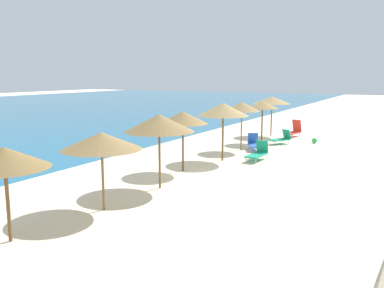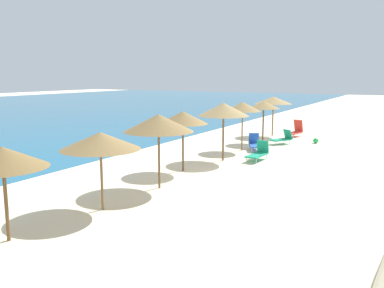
{
  "view_description": "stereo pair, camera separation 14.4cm",
  "coord_description": "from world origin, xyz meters",
  "px_view_note": "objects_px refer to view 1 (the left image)",
  "views": [
    {
      "loc": [
        -14.82,
        -6.12,
        4.24
      ],
      "look_at": [
        0.67,
        2.33,
        1.26
      ],
      "focal_mm": 38.32,
      "sensor_mm": 36.0,
      "label": 1
    },
    {
      "loc": [
        -14.76,
        -6.25,
        4.24
      ],
      "look_at": [
        0.67,
        2.33,
        1.26
      ],
      "focal_mm": 38.32,
      "sensor_mm": 36.0,
      "label": 2
    }
  ],
  "objects_px": {
    "beach_umbrella_8": "(263,105)",
    "lounge_chair_2": "(258,153)",
    "beach_umbrella_9": "(272,100)",
    "beach_umbrella_4": "(159,123)",
    "beach_umbrella_6": "(223,110)",
    "beach_ball": "(314,141)",
    "lounge_chair_0": "(281,138)",
    "beach_umbrella_2": "(4,158)",
    "beach_umbrella_7": "(242,107)",
    "lounge_chair_1": "(254,143)",
    "lounge_chair_3": "(294,130)",
    "beach_umbrella_3": "(101,141)",
    "beach_umbrella_5": "(183,118)"
  },
  "relations": [
    {
      "from": "beach_umbrella_6",
      "to": "lounge_chair_2",
      "type": "xyz_separation_m",
      "value": [
        0.93,
        -1.53,
        -2.19
      ]
    },
    {
      "from": "beach_umbrella_2",
      "to": "lounge_chair_0",
      "type": "relative_size",
      "value": 1.64
    },
    {
      "from": "lounge_chair_2",
      "to": "lounge_chair_3",
      "type": "distance_m",
      "value": 8.82
    },
    {
      "from": "lounge_chair_1",
      "to": "beach_ball",
      "type": "bearing_deg",
      "value": -148.95
    },
    {
      "from": "beach_umbrella_4",
      "to": "lounge_chair_3",
      "type": "xyz_separation_m",
      "value": [
        15.55,
        -1.0,
        -2.05
      ]
    },
    {
      "from": "beach_umbrella_6",
      "to": "beach_ball",
      "type": "distance_m",
      "value": 8.47
    },
    {
      "from": "beach_umbrella_7",
      "to": "lounge_chair_0",
      "type": "distance_m",
      "value": 4.07
    },
    {
      "from": "lounge_chair_3",
      "to": "beach_umbrella_5",
      "type": "bearing_deg",
      "value": 93.27
    },
    {
      "from": "beach_umbrella_5",
      "to": "beach_umbrella_9",
      "type": "bearing_deg",
      "value": -0.37
    },
    {
      "from": "lounge_chair_0",
      "to": "beach_umbrella_4",
      "type": "bearing_deg",
      "value": 117.35
    },
    {
      "from": "beach_umbrella_9",
      "to": "beach_umbrella_4",
      "type": "bearing_deg",
      "value": -177.9
    },
    {
      "from": "beach_umbrella_2",
      "to": "beach_umbrella_9",
      "type": "bearing_deg",
      "value": -0.23
    },
    {
      "from": "lounge_chair_0",
      "to": "beach_umbrella_7",
      "type": "bearing_deg",
      "value": 98.91
    },
    {
      "from": "beach_umbrella_9",
      "to": "lounge_chair_1",
      "type": "bearing_deg",
      "value": -171.52
    },
    {
      "from": "lounge_chair_1",
      "to": "lounge_chair_2",
      "type": "height_order",
      "value": "lounge_chair_2"
    },
    {
      "from": "beach_umbrella_8",
      "to": "beach_umbrella_9",
      "type": "bearing_deg",
      "value": 7.52
    },
    {
      "from": "lounge_chair_2",
      "to": "beach_umbrella_6",
      "type": "bearing_deg",
      "value": 34.36
    },
    {
      "from": "beach_umbrella_7",
      "to": "lounge_chair_3",
      "type": "distance_m",
      "value": 7.05
    },
    {
      "from": "beach_umbrella_6",
      "to": "beach_umbrella_9",
      "type": "distance_m",
      "value": 9.45
    },
    {
      "from": "lounge_chair_0",
      "to": "lounge_chair_1",
      "type": "xyz_separation_m",
      "value": [
        -2.78,
        0.78,
        0.01
      ]
    },
    {
      "from": "beach_umbrella_5",
      "to": "beach_umbrella_7",
      "type": "bearing_deg",
      "value": -3.25
    },
    {
      "from": "beach_umbrella_7",
      "to": "lounge_chair_0",
      "type": "height_order",
      "value": "beach_umbrella_7"
    },
    {
      "from": "beach_umbrella_5",
      "to": "lounge_chair_2",
      "type": "distance_m",
      "value": 4.86
    },
    {
      "from": "beach_umbrella_3",
      "to": "beach_umbrella_9",
      "type": "distance_m",
      "value": 18.24
    },
    {
      "from": "beach_umbrella_8",
      "to": "lounge_chair_2",
      "type": "distance_m",
      "value": 5.88
    },
    {
      "from": "beach_umbrella_9",
      "to": "lounge_chair_3",
      "type": "bearing_deg",
      "value": -79.03
    },
    {
      "from": "beach_umbrella_2",
      "to": "beach_umbrella_6",
      "type": "relative_size",
      "value": 0.86
    },
    {
      "from": "beach_umbrella_3",
      "to": "beach_umbrella_6",
      "type": "height_order",
      "value": "beach_umbrella_6"
    },
    {
      "from": "beach_umbrella_2",
      "to": "lounge_chair_2",
      "type": "xyz_separation_m",
      "value": [
        12.82,
        -2.14,
        -1.83
      ]
    },
    {
      "from": "beach_umbrella_9",
      "to": "beach_umbrella_8",
      "type": "bearing_deg",
      "value": -172.48
    },
    {
      "from": "beach_umbrella_6",
      "to": "beach_ball",
      "type": "bearing_deg",
      "value": -20.96
    },
    {
      "from": "beach_umbrella_4",
      "to": "lounge_chair_1",
      "type": "relative_size",
      "value": 1.78
    },
    {
      "from": "beach_umbrella_2",
      "to": "beach_umbrella_4",
      "type": "bearing_deg",
      "value": -6.05
    },
    {
      "from": "beach_umbrella_2",
      "to": "beach_umbrella_7",
      "type": "height_order",
      "value": "beach_umbrella_7"
    },
    {
      "from": "beach_umbrella_9",
      "to": "beach_ball",
      "type": "xyz_separation_m",
      "value": [
        -1.85,
        -3.43,
        -2.33
      ]
    },
    {
      "from": "beach_umbrella_2",
      "to": "beach_umbrella_5",
      "type": "height_order",
      "value": "beach_umbrella_5"
    },
    {
      "from": "beach_umbrella_3",
      "to": "beach_ball",
      "type": "xyz_separation_m",
      "value": [
        16.39,
        -3.05,
        -2.06
      ]
    },
    {
      "from": "beach_umbrella_3",
      "to": "lounge_chair_3",
      "type": "xyz_separation_m",
      "value": [
        18.54,
        -1.18,
        -1.79
      ]
    },
    {
      "from": "beach_umbrella_6",
      "to": "lounge_chair_2",
      "type": "height_order",
      "value": "beach_umbrella_6"
    },
    {
      "from": "beach_umbrella_4",
      "to": "beach_umbrella_9",
      "type": "height_order",
      "value": "beach_umbrella_4"
    },
    {
      "from": "lounge_chair_2",
      "to": "beach_umbrella_3",
      "type": "bearing_deg",
      "value": 83.22
    },
    {
      "from": "beach_umbrella_2",
      "to": "beach_umbrella_6",
      "type": "xyz_separation_m",
      "value": [
        11.88,
        -0.61,
        0.36
      ]
    },
    {
      "from": "beach_umbrella_2",
      "to": "beach_umbrella_9",
      "type": "distance_m",
      "value": 21.33
    },
    {
      "from": "beach_umbrella_2",
      "to": "beach_umbrella_6",
      "type": "bearing_deg",
      "value": -2.93
    },
    {
      "from": "beach_umbrella_8",
      "to": "lounge_chair_2",
      "type": "xyz_separation_m",
      "value": [
        -5.28,
        -1.62,
        -2.01
      ]
    },
    {
      "from": "beach_umbrella_7",
      "to": "beach_ball",
      "type": "xyz_separation_m",
      "value": [
        4.47,
        -3.16,
        -2.31
      ]
    },
    {
      "from": "beach_umbrella_4",
      "to": "beach_umbrella_5",
      "type": "relative_size",
      "value": 1.05
    },
    {
      "from": "beach_umbrella_7",
      "to": "beach_umbrella_8",
      "type": "relative_size",
      "value": 1.05
    },
    {
      "from": "lounge_chair_1",
      "to": "beach_umbrella_8",
      "type": "bearing_deg",
      "value": -107.19
    },
    {
      "from": "beach_ball",
      "to": "lounge_chair_1",
      "type": "bearing_deg",
      "value": 147.86
    }
  ]
}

